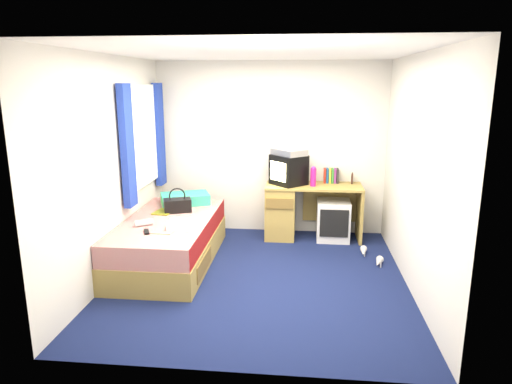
# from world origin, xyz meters

# --- Properties ---
(ground) EXTENTS (3.40, 3.40, 0.00)m
(ground) POSITION_xyz_m (0.00, 0.00, 0.00)
(ground) COLOR #0C1438
(ground) RESTS_ON ground
(room_shell) EXTENTS (3.40, 3.40, 3.40)m
(room_shell) POSITION_xyz_m (0.00, 0.00, 1.45)
(room_shell) COLOR white
(room_shell) RESTS_ON ground
(bed) EXTENTS (1.01, 2.00, 0.54)m
(bed) POSITION_xyz_m (-1.10, 0.35, 0.27)
(bed) COLOR #A98F46
(bed) RESTS_ON ground
(pillow) EXTENTS (0.72, 0.59, 0.13)m
(pillow) POSITION_xyz_m (-1.08, 1.06, 0.61)
(pillow) COLOR #1C7BB6
(pillow) RESTS_ON bed
(desk) EXTENTS (1.30, 0.55, 0.75)m
(desk) POSITION_xyz_m (0.34, 1.44, 0.41)
(desk) COLOR #A98F46
(desk) RESTS_ON ground
(storage_cube) EXTENTS (0.44, 0.44, 0.55)m
(storage_cube) POSITION_xyz_m (0.89, 1.38, 0.27)
(storage_cube) COLOR silver
(storage_cube) RESTS_ON ground
(crt_tv) EXTENTS (0.55, 0.55, 0.40)m
(crt_tv) POSITION_xyz_m (0.27, 1.44, 0.95)
(crt_tv) COLOR black
(crt_tv) RESTS_ON desk
(vcr) EXTENTS (0.52, 0.53, 0.08)m
(vcr) POSITION_xyz_m (0.27, 1.44, 1.19)
(vcr) COLOR #B8B7BA
(vcr) RESTS_ON crt_tv
(book_row) EXTENTS (0.20, 0.13, 0.20)m
(book_row) POSITION_xyz_m (0.86, 1.60, 0.85)
(book_row) COLOR maroon
(book_row) RESTS_ON desk
(picture_frame) EXTENTS (0.04, 0.12, 0.14)m
(picture_frame) POSITION_xyz_m (1.14, 1.59, 0.82)
(picture_frame) COLOR black
(picture_frame) RESTS_ON desk
(pink_water_bottle) EXTENTS (0.08, 0.08, 0.24)m
(pink_water_bottle) POSITION_xyz_m (0.60, 1.36, 0.87)
(pink_water_bottle) COLOR #C01B7B
(pink_water_bottle) RESTS_ON desk
(aerosol_can) EXTENTS (0.06, 0.06, 0.18)m
(aerosol_can) POSITION_xyz_m (0.46, 1.46, 0.84)
(aerosol_can) COLOR silver
(aerosol_can) RESTS_ON desk
(handbag) EXTENTS (0.37, 0.29, 0.31)m
(handbag) POSITION_xyz_m (-1.07, 0.66, 0.63)
(handbag) COLOR black
(handbag) RESTS_ON bed
(towel) EXTENTS (0.28, 0.23, 0.09)m
(towel) POSITION_xyz_m (-0.86, 0.02, 0.59)
(towel) COLOR white
(towel) RESTS_ON bed
(magazine) EXTENTS (0.25, 0.31, 0.01)m
(magazine) POSITION_xyz_m (-1.24, 0.62, 0.55)
(magazine) COLOR yellow
(magazine) RESTS_ON bed
(water_bottle) EXTENTS (0.21, 0.17, 0.07)m
(water_bottle) POSITION_xyz_m (-1.30, 0.07, 0.58)
(water_bottle) COLOR silver
(water_bottle) RESTS_ON bed
(colour_swatch_fan) EXTENTS (0.22, 0.07, 0.01)m
(colour_swatch_fan) POSITION_xyz_m (-1.02, -0.18, 0.55)
(colour_swatch_fan) COLOR gold
(colour_swatch_fan) RESTS_ON bed
(remote_control) EXTENTS (0.11, 0.17, 0.02)m
(remote_control) POSITION_xyz_m (-1.19, -0.16, 0.55)
(remote_control) COLOR black
(remote_control) RESTS_ON bed
(window_assembly) EXTENTS (0.11, 1.42, 1.40)m
(window_assembly) POSITION_xyz_m (-1.55, 0.90, 1.42)
(window_assembly) COLOR silver
(window_assembly) RESTS_ON room_shell
(white_heels) EXTENTS (0.27, 0.57, 0.09)m
(white_heels) POSITION_xyz_m (1.31, 0.66, 0.04)
(white_heels) COLOR beige
(white_heels) RESTS_ON ground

